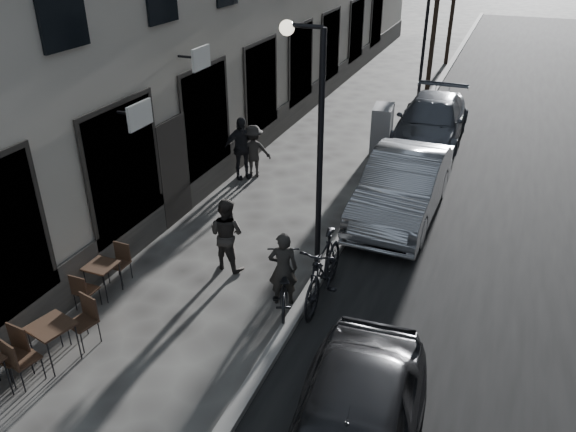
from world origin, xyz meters
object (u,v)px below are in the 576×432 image
Objects in this scene: streetlamp_near at (312,126)px; pedestrian_far at (241,148)px; streetlamp_far at (421,28)px; car_mid at (403,186)px; car_far at (431,121)px; bistro_set_c at (103,276)px; pedestrian_mid at (253,151)px; moped at (323,269)px; utility_cabinet at (382,131)px; pedestrian_near at (227,234)px; bistro_set_b at (54,339)px; bicycle at (283,282)px.

pedestrian_far is at bearing 132.56° from streetlamp_near.
streetlamp_far is 1.03× the size of car_mid.
streetlamp_near is 0.98× the size of car_far.
car_far is (4.60, 4.90, -0.15)m from pedestrian_far.
pedestrian_mid is (0.30, 6.49, 0.35)m from bistro_set_c.
streetlamp_near is 2.24× the size of moped.
moped is (3.80, -5.01, -0.09)m from pedestrian_mid.
car_mid is 5.58m from car_far.
streetlamp_far is 2.24× the size of moped.
streetlamp_far is 3.20× the size of utility_cabinet.
pedestrian_near is at bearing -155.95° from streetlamp_near.
bistro_set_c is at bearing -161.66° from moped.
pedestrian_far is (-3.43, 3.73, -2.25)m from streetlamp_near.
car_mid is (4.81, 5.58, 0.39)m from bistro_set_c.
pedestrian_near reaches higher than pedestrian_mid.
car_far is at bearing -161.28° from pedestrian_mid.
moped is (-0.71, -4.10, -0.13)m from car_mid.
pedestrian_far reaches higher than pedestrian_mid.
bistro_set_c is 0.76× the size of pedestrian_far.
streetlamp_near reaches higher than moped.
car_far is (2.78, 9.35, -0.06)m from pedestrian_near.
pedestrian_far reaches higher than car_far.
car_far is 9.69m from moped.
car_mid is 0.95× the size of car_far.
car_mid is (2.97, 3.78, -0.00)m from pedestrian_near.
bistro_set_c is 0.87× the size of utility_cabinet.
pedestrian_near is at bearing -106.91° from car_far.
bistro_set_b is 0.71× the size of moped.
streetlamp_far is 2.80× the size of pedestrian_far.
streetlamp_near is at bearing -112.65° from bicycle.
pedestrian_far is at bearing 173.20° from car_mid.
bistro_set_b is at bearing 78.74° from pedestrian_near.
bistro_set_c is at bearing -115.49° from utility_cabinet.
pedestrian_mid reaches higher than bistro_set_b.
streetlamp_near is at bearing 100.03° from pedestrian_mid.
bicycle is 0.79× the size of moped.
streetlamp_near reaches higher than bicycle.
car_far is (1.20, 10.09, 0.28)m from bicycle.
car_far is at bearing 82.27° from streetlamp_near.
streetlamp_near is 4.09m from car_mid.
streetlamp_near is 1.03× the size of car_mid.
car_mid is at bearing 73.33° from bistro_set_b.
streetlamp_far reaches higher than car_mid.
pedestrian_near reaches higher than car_far.
car_far is (4.13, 13.07, 0.29)m from bistro_set_b.
streetlamp_far is 9.34m from car_mid.
streetlamp_far is 16.91m from bistro_set_b.
bistro_set_c is 7.38m from car_mid.
utility_cabinet is 7.86m from pedestrian_near.
pedestrian_far is 0.80× the size of moped.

